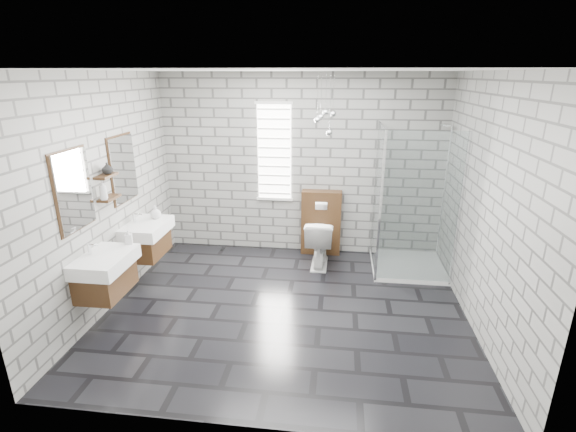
% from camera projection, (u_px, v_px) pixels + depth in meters
% --- Properties ---
extents(floor, '(4.20, 3.60, 0.02)m').
position_uv_depth(floor, '(286.00, 309.00, 5.01)').
color(floor, black).
rests_on(floor, ground).
extents(ceiling, '(4.20, 3.60, 0.02)m').
position_uv_depth(ceiling, '(285.00, 69.00, 4.12)').
color(ceiling, white).
rests_on(ceiling, wall_back).
extents(wall_back, '(4.20, 0.02, 2.70)m').
position_uv_depth(wall_back, '(301.00, 166.00, 6.26)').
color(wall_back, '#9B9B96').
rests_on(wall_back, floor).
extents(wall_front, '(4.20, 0.02, 2.70)m').
position_uv_depth(wall_front, '(252.00, 276.00, 2.87)').
color(wall_front, '#9B9B96').
rests_on(wall_front, floor).
extents(wall_left, '(0.02, 3.60, 2.70)m').
position_uv_depth(wall_left, '(105.00, 194.00, 4.81)').
color(wall_left, '#9B9B96').
rests_on(wall_left, floor).
extents(wall_right, '(0.02, 3.60, 2.70)m').
position_uv_depth(wall_right, '(487.00, 208.00, 4.32)').
color(wall_right, '#9B9B96').
rests_on(wall_right, floor).
extents(vanity_left, '(0.47, 0.70, 1.57)m').
position_uv_depth(vanity_left, '(102.00, 263.00, 4.44)').
color(vanity_left, '#482C16').
rests_on(vanity_left, wall_left).
extents(vanity_right, '(0.47, 0.70, 1.57)m').
position_uv_depth(vanity_right, '(144.00, 229.00, 5.39)').
color(vanity_right, '#482C16').
rests_on(vanity_right, wall_left).
extents(shelf_lower, '(0.14, 0.30, 0.03)m').
position_uv_depth(shelf_lower, '(109.00, 198.00, 4.76)').
color(shelf_lower, '#482C16').
rests_on(shelf_lower, wall_left).
extents(shelf_upper, '(0.14, 0.30, 0.03)m').
position_uv_depth(shelf_upper, '(106.00, 176.00, 4.68)').
color(shelf_upper, '#482C16').
rests_on(shelf_upper, wall_left).
extents(window, '(0.56, 0.05, 1.48)m').
position_uv_depth(window, '(274.00, 152.00, 6.22)').
color(window, white).
rests_on(window, wall_back).
extents(cistern_panel, '(0.60, 0.20, 1.00)m').
position_uv_depth(cistern_panel, '(321.00, 222.00, 6.40)').
color(cistern_panel, '#482C16').
rests_on(cistern_panel, floor).
extents(flush_plate, '(0.18, 0.01, 0.12)m').
position_uv_depth(flush_plate, '(321.00, 206.00, 6.20)').
color(flush_plate, silver).
rests_on(flush_plate, cistern_panel).
extents(shower_enclosure, '(1.00, 1.00, 2.03)m').
position_uv_depth(shower_enclosure, '(404.00, 238.00, 5.78)').
color(shower_enclosure, white).
rests_on(shower_enclosure, floor).
extents(pendant_cluster, '(0.29, 0.25, 0.82)m').
position_uv_depth(pendant_cluster, '(325.00, 118.00, 5.57)').
color(pendant_cluster, silver).
rests_on(pendant_cluster, ceiling).
extents(toilet, '(0.41, 0.70, 0.71)m').
position_uv_depth(toilet, '(319.00, 242.00, 6.04)').
color(toilet, white).
rests_on(toilet, floor).
extents(soap_bottle_a, '(0.10, 0.10, 0.17)m').
position_uv_depth(soap_bottle_a, '(128.00, 237.00, 4.67)').
color(soap_bottle_a, '#B2B2B2').
rests_on(soap_bottle_a, vanity_left).
extents(soap_bottle_b, '(0.15, 0.15, 0.18)m').
position_uv_depth(soap_bottle_b, '(155.00, 212.00, 5.49)').
color(soap_bottle_b, '#B2B2B2').
rests_on(soap_bottle_b, vanity_right).
extents(soap_bottle_c, '(0.09, 0.10, 0.22)m').
position_uv_depth(soap_bottle_c, '(103.00, 190.00, 4.61)').
color(soap_bottle_c, '#B2B2B2').
rests_on(soap_bottle_c, shelf_lower).
extents(vase, '(0.14, 0.14, 0.13)m').
position_uv_depth(vase, '(107.00, 168.00, 4.68)').
color(vase, '#B2B2B2').
rests_on(vase, shelf_upper).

